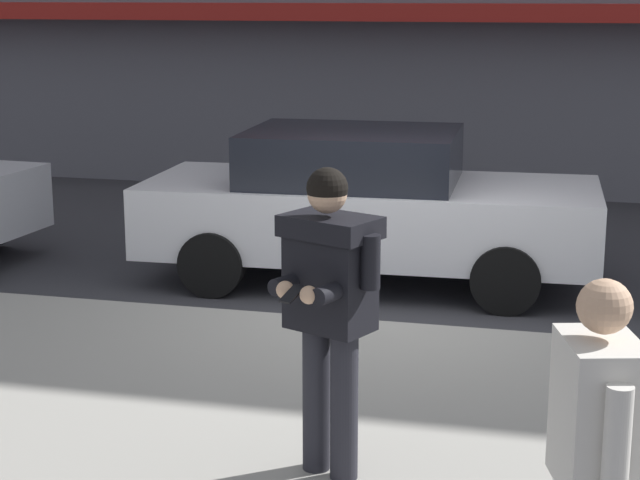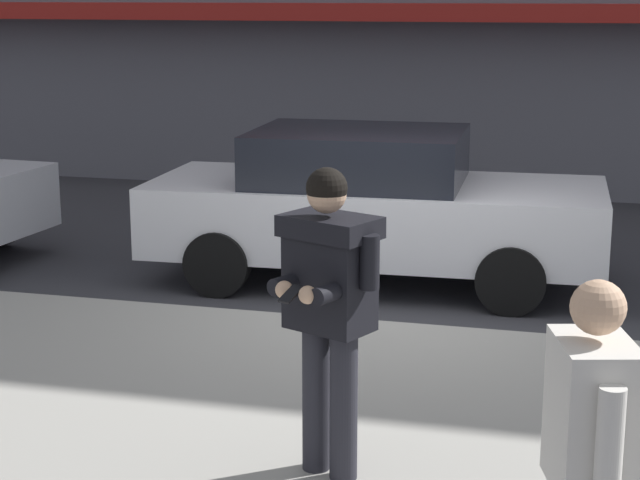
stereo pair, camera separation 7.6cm
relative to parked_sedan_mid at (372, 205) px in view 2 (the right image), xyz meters
The scene contains 6 objects.
ground_plane 1.81m from the parked_sedan_mid, 71.56° to the right, with size 80.00×80.00×0.00m, color #333338.
sidewalk 4.70m from the parked_sedan_mid, 70.98° to the right, with size 32.00×5.30×0.14m, color #99968E.
curb_paint_line 2.27m from the parked_sedan_mid, 44.56° to the right, with size 28.00×0.12×0.01m, color silver.
parked_sedan_mid is the anchor object (origin of this frame).
man_texting_on_phone 4.81m from the parked_sedan_mid, 80.89° to the right, with size 0.61×0.65×1.81m.
pedestrian_in_light_coat 6.74m from the parked_sedan_mid, 70.86° to the right, with size 0.40×0.58×1.70m.
Camera 2 is at (1.66, -8.76, 2.87)m, focal length 60.00 mm.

